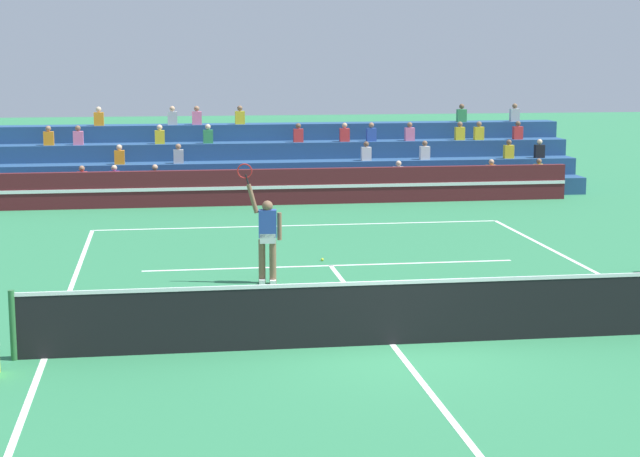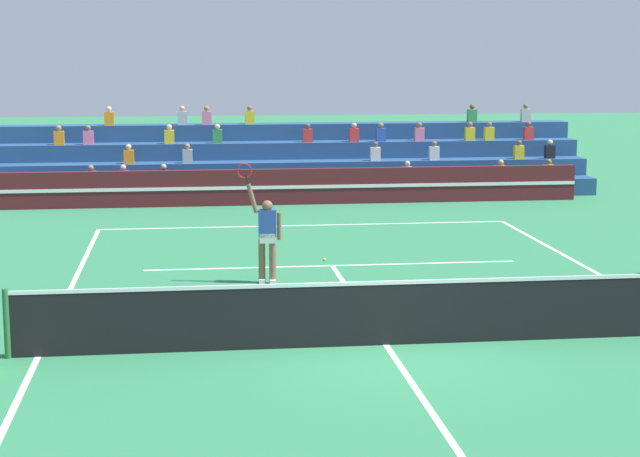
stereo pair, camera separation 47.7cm
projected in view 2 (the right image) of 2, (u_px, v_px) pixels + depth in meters
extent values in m
plane|color=#2D7A4C|center=(386.00, 345.00, 17.28)|extent=(120.00, 120.00, 0.00)
cube|color=white|center=(305.00, 225.00, 28.92)|extent=(11.00, 0.10, 0.01)
cube|color=white|center=(38.00, 357.00, 16.61)|extent=(0.10, 23.80, 0.01)
cube|color=white|center=(332.00, 266.00, 23.57)|extent=(8.25, 0.10, 0.01)
cube|color=white|center=(386.00, 345.00, 17.28)|extent=(0.10, 12.85, 0.01)
cylinder|color=#2D6B38|center=(7.00, 324.00, 16.46)|extent=(0.10, 0.10, 1.10)
cube|color=black|center=(386.00, 315.00, 17.20)|extent=(11.90, 0.02, 1.00)
cube|color=white|center=(387.00, 283.00, 17.11)|extent=(11.90, 0.04, 0.06)
cube|color=#51191E|center=(291.00, 187.00, 32.74)|extent=(18.00, 0.24, 1.10)
cube|color=white|center=(291.00, 187.00, 32.62)|extent=(18.00, 0.02, 0.10)
cube|color=navy|center=(287.00, 190.00, 34.04)|extent=(20.21, 0.95, 0.55)
cube|color=orange|center=(501.00, 172.00, 34.64)|extent=(0.32, 0.22, 0.44)
sphere|color=tan|center=(501.00, 162.00, 34.58)|extent=(0.18, 0.18, 0.18)
cube|color=yellow|center=(549.00, 171.00, 34.84)|extent=(0.32, 0.22, 0.44)
sphere|color=brown|center=(549.00, 162.00, 34.78)|extent=(0.18, 0.18, 0.18)
cube|color=black|center=(164.00, 177.00, 33.32)|extent=(0.32, 0.22, 0.44)
sphere|color=tan|center=(164.00, 167.00, 33.26)|extent=(0.18, 0.18, 0.18)
cube|color=red|center=(91.00, 178.00, 33.04)|extent=(0.32, 0.22, 0.44)
sphere|color=#9E7051|center=(91.00, 168.00, 32.99)|extent=(0.18, 0.18, 0.18)
cube|color=#B2B2B7|center=(407.00, 174.00, 34.26)|extent=(0.32, 0.22, 0.44)
sphere|color=beige|center=(407.00, 164.00, 34.21)|extent=(0.18, 0.18, 0.18)
cube|color=purple|center=(123.00, 178.00, 33.16)|extent=(0.32, 0.22, 0.44)
sphere|color=beige|center=(123.00, 167.00, 33.11)|extent=(0.18, 0.18, 0.18)
cube|color=navy|center=(284.00, 178.00, 34.92)|extent=(20.21, 0.95, 1.10)
cube|color=silver|center=(375.00, 154.00, 34.99)|extent=(0.32, 0.22, 0.44)
sphere|color=brown|center=(375.00, 144.00, 34.94)|extent=(0.18, 0.18, 0.18)
cube|color=black|center=(550.00, 152.00, 35.72)|extent=(0.32, 0.22, 0.44)
sphere|color=beige|center=(550.00, 142.00, 35.66)|extent=(0.18, 0.18, 0.18)
cube|color=yellow|center=(519.00, 152.00, 35.58)|extent=(0.32, 0.22, 0.44)
sphere|color=brown|center=(519.00, 143.00, 35.53)|extent=(0.18, 0.18, 0.18)
cube|color=orange|center=(129.00, 157.00, 34.02)|extent=(0.32, 0.22, 0.44)
sphere|color=beige|center=(129.00, 147.00, 33.96)|extent=(0.18, 0.18, 0.18)
cube|color=silver|center=(434.00, 153.00, 35.23)|extent=(0.32, 0.22, 0.44)
sphere|color=brown|center=(434.00, 144.00, 35.18)|extent=(0.18, 0.18, 0.18)
cube|color=#B2B2B7|center=(188.00, 156.00, 34.25)|extent=(0.32, 0.22, 0.44)
sphere|color=#9E7051|center=(187.00, 146.00, 34.19)|extent=(0.18, 0.18, 0.18)
cube|color=navy|center=(281.00, 166.00, 35.81)|extent=(20.21, 0.95, 1.65)
cube|color=#2D4CA5|center=(381.00, 135.00, 35.87)|extent=(0.32, 0.22, 0.44)
sphere|color=#9E7051|center=(381.00, 125.00, 35.82)|extent=(0.18, 0.18, 0.18)
cube|color=pink|center=(88.00, 138.00, 34.69)|extent=(0.32, 0.22, 0.44)
sphere|color=brown|center=(88.00, 128.00, 34.64)|extent=(0.18, 0.18, 0.18)
cube|color=orange|center=(59.00, 138.00, 34.58)|extent=(0.32, 0.22, 0.44)
sphere|color=#9E7051|center=(59.00, 128.00, 34.53)|extent=(0.18, 0.18, 0.18)
cube|color=red|center=(528.00, 133.00, 36.50)|extent=(0.32, 0.22, 0.44)
sphere|color=brown|center=(529.00, 124.00, 36.44)|extent=(0.18, 0.18, 0.18)
cube|color=red|center=(354.00, 135.00, 35.76)|extent=(0.32, 0.22, 0.44)
sphere|color=tan|center=(354.00, 125.00, 35.71)|extent=(0.18, 0.18, 0.18)
cube|color=pink|center=(419.00, 134.00, 36.03)|extent=(0.32, 0.22, 0.44)
sphere|color=brown|center=(419.00, 125.00, 35.98)|extent=(0.18, 0.18, 0.18)
cube|color=red|center=(308.00, 135.00, 35.57)|extent=(0.32, 0.22, 0.44)
sphere|color=brown|center=(308.00, 126.00, 35.52)|extent=(0.18, 0.18, 0.18)
cube|color=#338C4C|center=(217.00, 136.00, 35.20)|extent=(0.32, 0.22, 0.44)
sphere|color=beige|center=(217.00, 127.00, 35.15)|extent=(0.18, 0.18, 0.18)
cube|color=yellow|center=(470.00, 134.00, 36.25)|extent=(0.32, 0.22, 0.44)
sphere|color=brown|center=(470.00, 124.00, 36.19)|extent=(0.18, 0.18, 0.18)
cube|color=yellow|center=(169.00, 137.00, 35.01)|extent=(0.32, 0.22, 0.44)
sphere|color=beige|center=(169.00, 127.00, 34.96)|extent=(0.18, 0.18, 0.18)
cube|color=yellow|center=(489.00, 134.00, 36.33)|extent=(0.32, 0.22, 0.44)
sphere|color=brown|center=(489.00, 124.00, 36.28)|extent=(0.18, 0.18, 0.18)
cube|color=navy|center=(279.00, 156.00, 36.69)|extent=(20.21, 0.95, 2.20)
cube|color=pink|center=(207.00, 118.00, 36.00)|extent=(0.32, 0.22, 0.44)
sphere|color=#9E7051|center=(207.00, 108.00, 35.95)|extent=(0.18, 0.18, 0.18)
cube|color=yellow|center=(250.00, 118.00, 36.18)|extent=(0.32, 0.22, 0.44)
sphere|color=brown|center=(250.00, 108.00, 36.13)|extent=(0.18, 0.18, 0.18)
cube|color=#B2B2B7|center=(525.00, 115.00, 37.36)|extent=(0.32, 0.22, 0.44)
sphere|color=brown|center=(526.00, 106.00, 37.31)|extent=(0.18, 0.18, 0.18)
cube|color=orange|center=(109.00, 119.00, 35.61)|extent=(0.32, 0.22, 0.44)
sphere|color=beige|center=(109.00, 109.00, 35.55)|extent=(0.18, 0.18, 0.18)
cube|color=#B2B2B7|center=(182.00, 118.00, 35.90)|extent=(0.32, 0.22, 0.44)
sphere|color=tan|center=(182.00, 109.00, 35.85)|extent=(0.18, 0.18, 0.18)
cube|color=#338C4C|center=(472.00, 116.00, 37.12)|extent=(0.32, 0.22, 0.44)
sphere|color=brown|center=(472.00, 107.00, 37.07)|extent=(0.18, 0.18, 0.18)
cylinder|color=brown|center=(273.00, 262.00, 21.74)|extent=(0.14, 0.14, 0.90)
cylinder|color=brown|center=(262.00, 261.00, 21.81)|extent=(0.14, 0.14, 0.90)
cube|color=white|center=(268.00, 238.00, 21.67)|extent=(0.34, 0.23, 0.20)
cube|color=#2D4CA5|center=(267.00, 223.00, 21.62)|extent=(0.38, 0.23, 0.56)
sphere|color=brown|center=(267.00, 206.00, 21.56)|extent=(0.22, 0.22, 0.22)
cube|color=white|center=(273.00, 282.00, 21.77)|extent=(0.14, 0.27, 0.09)
cube|color=white|center=(262.00, 281.00, 21.84)|extent=(0.14, 0.27, 0.09)
cylinder|color=brown|center=(279.00, 226.00, 21.64)|extent=(0.09, 0.09, 0.56)
cylinder|color=brown|center=(252.00, 198.00, 21.53)|extent=(0.25, 0.11, 0.60)
cylinder|color=black|center=(247.00, 179.00, 21.46)|extent=(0.09, 0.04, 0.22)
torus|color=#B21E1E|center=(245.00, 171.00, 21.43)|extent=(0.38, 0.06, 0.38)
sphere|color=#C6DB33|center=(324.00, 260.00, 24.09)|extent=(0.07, 0.07, 0.07)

